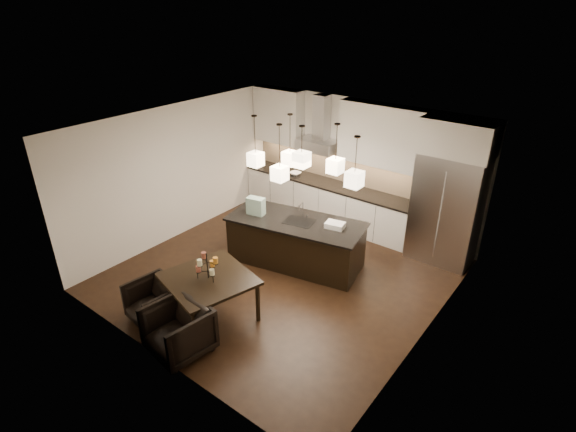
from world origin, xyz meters
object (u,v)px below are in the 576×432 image
Objects in this scene: armchair_right at (178,330)px; dining_table at (210,297)px; island_body at (296,243)px; armchair_left at (154,302)px; refrigerator at (446,209)px.

dining_table is at bearing 112.77° from armchair_right.
dining_table is at bearing -104.30° from island_body.
dining_table reaches higher than armchair_left.
armchair_right reaches higher than armchair_left.
armchair_right is at bearing -112.75° from refrigerator.
island_body reaches higher than dining_table.
armchair_left is at bearing 173.26° from armchair_right.
island_body is at bearing 81.60° from armchair_left.
armchair_left is 0.90m from armchair_right.
dining_table is (-0.10, -2.15, -0.06)m from island_body.
armchair_right reaches higher than dining_table.
refrigerator reaches higher than armchair_left.
dining_table is at bearing -119.30° from refrigerator.
armchair_left is at bearing -116.88° from island_body.
refrigerator reaches higher than island_body.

